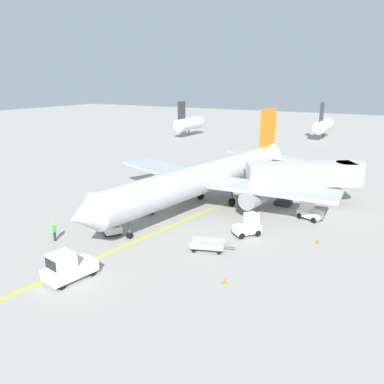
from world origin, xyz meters
The scene contains 16 objects.
ground_plane centered at (0.00, 0.00, 0.00)m, with size 300.00×300.00×0.00m, color #9E9B93.
taxi_line_yellow centered at (1.40, 5.00, 0.00)m, with size 0.30×80.00×0.01m, color yellow.
airliner centered at (1.47, 12.21, 3.42)m, with size 28.34×35.30×10.10m.
jet_bridge centered at (11.29, 18.55, 3.54)m, with size 11.94×9.35×4.85m.
pushback_tug centered at (0.84, -7.84, 0.99)m, with size 2.47×3.86×2.20m.
baggage_tug_near_wing centered at (8.71, 6.40, 0.93)m, with size 2.50×2.69×2.10m.
baggage_tug_by_cargo_door centered at (12.41, 13.52, 0.93)m, with size 2.69×2.00×2.10m.
belt_loader_forward_hold centered at (-3.85, 7.35, 0.78)m, with size 4.46×4.38×2.59m.
belt_loader_aft_hold centered at (-3.13, 0.80, 0.78)m, with size 4.88×3.75×2.59m.
baggage_cart_loaded centered at (7.07, 1.59, 0.47)m, with size 3.80×2.44×0.94m.
ground_crew_marshaller centered at (-5.59, -3.48, 0.91)m, with size 0.36×0.24×1.70m.
safety_cone_nose_left centered at (14.75, 7.69, 0.22)m, with size 0.36×0.36×0.44m, color orange.
safety_cone_nose_right centered at (10.72, -2.61, 0.22)m, with size 0.36×0.36×0.44m, color orange.
safety_cone_wingtip_left centered at (-11.39, 11.53, 0.22)m, with size 0.36×0.36×0.44m, color orange.
distant_aircraft_far_left centered at (-29.50, 59.56, 3.22)m, with size 3.00×10.10×8.80m.
distant_aircraft_mid_left centered at (0.84, 72.12, 3.22)m, with size 3.00×10.10×8.80m.
Camera 1 is at (21.05, -24.73, 13.75)m, focal length 36.19 mm.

